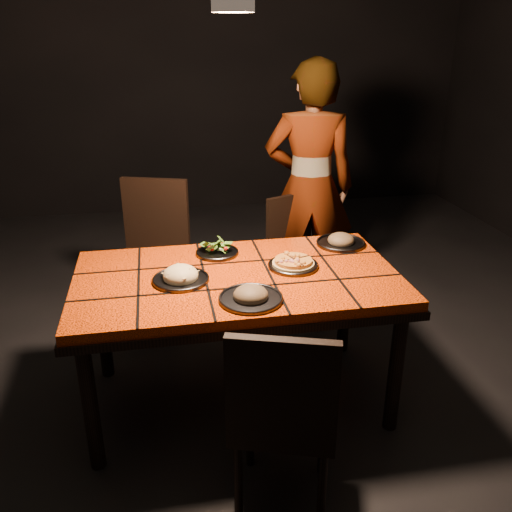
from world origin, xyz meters
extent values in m
cube|color=black|center=(0.00, 0.00, -0.02)|extent=(6.00, 7.00, 0.04)
cube|color=black|center=(0.00, 3.50, 1.50)|extent=(6.00, 0.04, 3.00)
cube|color=#FF4A08|center=(0.00, 0.00, 0.72)|extent=(1.60, 0.90, 0.05)
cube|color=black|center=(0.00, 0.00, 0.68)|extent=(1.62, 0.92, 0.04)
cylinder|color=black|center=(-0.72, -0.37, 0.33)|extent=(0.07, 0.07, 0.66)
cylinder|color=black|center=(0.72, -0.37, 0.33)|extent=(0.07, 0.07, 0.66)
cylinder|color=black|center=(-0.72, 0.37, 0.33)|extent=(0.07, 0.07, 0.66)
cylinder|color=black|center=(0.72, 0.37, 0.33)|extent=(0.07, 0.07, 0.66)
cube|color=black|center=(0.08, -0.70, 0.44)|extent=(0.51, 0.51, 0.04)
cube|color=black|center=(0.02, -0.87, 0.68)|extent=(0.40, 0.16, 0.45)
cylinder|color=black|center=(0.29, -0.59, 0.21)|extent=(0.03, 0.03, 0.42)
cylinder|color=black|center=(-0.02, -0.49, 0.21)|extent=(0.03, 0.03, 0.42)
cylinder|color=black|center=(0.19, -0.91, 0.21)|extent=(0.03, 0.03, 0.42)
cylinder|color=black|center=(-0.13, -0.80, 0.21)|extent=(0.03, 0.03, 0.42)
cube|color=black|center=(-0.45, 0.88, 0.48)|extent=(0.56, 0.56, 0.04)
cube|color=black|center=(-0.38, 1.07, 0.74)|extent=(0.43, 0.18, 0.49)
cylinder|color=black|center=(-0.67, 0.77, 0.23)|extent=(0.04, 0.04, 0.45)
cylinder|color=black|center=(-0.33, 0.65, 0.23)|extent=(0.04, 0.04, 0.45)
cylinder|color=black|center=(-0.56, 1.11, 0.23)|extent=(0.04, 0.04, 0.45)
cylinder|color=black|center=(-0.22, 0.99, 0.23)|extent=(0.04, 0.04, 0.45)
cube|color=black|center=(0.60, 0.89, 0.40)|extent=(0.49, 0.49, 0.04)
cube|color=black|center=(0.53, 1.05, 0.62)|extent=(0.36, 0.18, 0.41)
cylinder|color=black|center=(0.52, 0.70, 0.19)|extent=(0.03, 0.03, 0.38)
cylinder|color=black|center=(0.80, 0.82, 0.19)|extent=(0.03, 0.03, 0.38)
cylinder|color=black|center=(0.40, 0.97, 0.19)|extent=(0.03, 0.03, 0.38)
cylinder|color=black|center=(0.68, 1.09, 0.19)|extent=(0.03, 0.03, 0.38)
imported|color=brown|center=(0.68, 1.10, 0.86)|extent=(0.69, 0.52, 1.72)
cylinder|color=#3A3B40|center=(0.30, 0.04, 0.76)|extent=(0.26, 0.26, 0.01)
torus|color=#3A3B40|center=(0.30, 0.04, 0.76)|extent=(0.26, 0.26, 0.01)
cylinder|color=tan|center=(0.30, 0.04, 0.77)|extent=(0.27, 0.27, 0.01)
cylinder|color=#F2A33E|center=(0.30, 0.04, 0.78)|extent=(0.24, 0.24, 0.02)
cylinder|color=#3A3B40|center=(-0.28, -0.03, 0.76)|extent=(0.27, 0.27, 0.01)
torus|color=#3A3B40|center=(-0.28, -0.03, 0.76)|extent=(0.27, 0.27, 0.01)
ellipsoid|color=#F8EAA3|center=(-0.28, -0.03, 0.78)|extent=(0.16, 0.16, 0.09)
cylinder|color=#3A3B40|center=(-0.06, 0.28, 0.76)|extent=(0.23, 0.23, 0.01)
torus|color=#3A3B40|center=(-0.06, 0.28, 0.76)|extent=(0.23, 0.23, 0.01)
cylinder|color=#3A3B40|center=(0.02, -0.29, 0.76)|extent=(0.29, 0.29, 0.01)
torus|color=#3A3B40|center=(0.02, -0.29, 0.76)|extent=(0.29, 0.29, 0.01)
ellipsoid|color=brown|center=(0.02, -0.29, 0.79)|extent=(0.17, 0.17, 0.10)
cylinder|color=#3A3B40|center=(0.64, 0.29, 0.76)|extent=(0.27, 0.27, 0.01)
torus|color=#3A3B40|center=(0.64, 0.29, 0.76)|extent=(0.28, 0.28, 0.01)
ellipsoid|color=brown|center=(0.64, 0.29, 0.78)|extent=(0.16, 0.16, 0.09)
camera|label=1|loc=(-0.36, -2.42, 1.88)|focal=38.00mm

